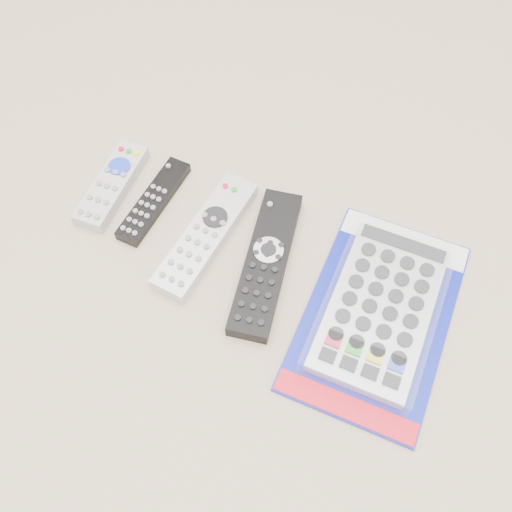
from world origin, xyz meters
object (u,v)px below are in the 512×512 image
at_px(remote_small_grey, 112,185).
at_px(remote_silver_dvd, 206,235).
at_px(remote_slim_black, 154,201).
at_px(remote_large_black, 266,262).
at_px(jumbo_remote_packaged, 380,308).

bearing_deg(remote_small_grey, remote_silver_dvd, -11.55).
distance_m(remote_slim_black, remote_silver_dvd, 0.11).
xyz_separation_m(remote_small_grey, remote_silver_dvd, (0.18, -0.03, 0.00)).
relative_size(remote_slim_black, remote_large_black, 0.68).
xyz_separation_m(remote_silver_dvd, remote_large_black, (0.10, -0.01, 0.00)).
height_order(remote_slim_black, jumbo_remote_packaged, jumbo_remote_packaged).
distance_m(remote_small_grey, remote_silver_dvd, 0.18).
height_order(remote_silver_dvd, jumbo_remote_packaged, jumbo_remote_packaged).
height_order(remote_small_grey, remote_silver_dvd, same).
height_order(remote_slim_black, remote_large_black, remote_large_black).
xyz_separation_m(remote_slim_black, remote_large_black, (0.20, -0.04, 0.00)).
bearing_deg(remote_silver_dvd, jumbo_remote_packaged, 1.67).
distance_m(remote_slim_black, jumbo_remote_packaged, 0.38).
bearing_deg(remote_slim_black, remote_silver_dvd, -11.69).
bearing_deg(remote_slim_black, remote_large_black, -6.96).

